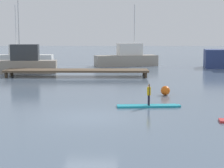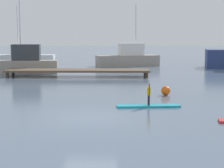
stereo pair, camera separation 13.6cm
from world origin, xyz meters
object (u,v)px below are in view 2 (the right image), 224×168
(mooring_buoy_mid, at_px, (166,91))
(paddleboard_near, at_px, (149,106))
(fishing_boat_green_midground, at_px, (20,63))
(trawler_grey_distant, at_px, (128,58))
(paddler_child_solo, at_px, (149,94))
(motor_boat_small_navy, at_px, (24,56))

(mooring_buoy_mid, bearing_deg, paddleboard_near, -109.24)
(fishing_boat_green_midground, distance_m, trawler_grey_distant, 14.52)
(paddleboard_near, height_order, paddler_child_solo, paddler_child_solo)
(motor_boat_small_navy, distance_m, mooring_buoy_mid, 33.77)
(paddler_child_solo, bearing_deg, paddleboard_near, 117.49)
(fishing_boat_green_midground, height_order, motor_boat_small_navy, fishing_boat_green_midground)
(paddler_child_solo, xyz_separation_m, motor_boat_small_navy, (-14.93, 33.55, 0.18))
(paddleboard_near, height_order, trawler_grey_distant, trawler_grey_distant)
(paddleboard_near, distance_m, paddler_child_solo, 0.67)
(paddler_child_solo, height_order, fishing_boat_green_midground, fishing_boat_green_midground)
(trawler_grey_distant, xyz_separation_m, mooring_buoy_mid, (1.78, -23.22, -0.70))
(motor_boat_small_navy, bearing_deg, mooring_buoy_mid, -61.11)
(paddleboard_near, bearing_deg, motor_boat_small_navy, 113.99)
(paddler_child_solo, xyz_separation_m, fishing_boat_green_midground, (-11.44, 17.78, 0.27))
(paddleboard_near, height_order, mooring_buoy_mid, mooring_buoy_mid)
(trawler_grey_distant, bearing_deg, paddleboard_near, -89.17)
(paddleboard_near, distance_m, mooring_buoy_mid, 4.22)
(paddler_child_solo, bearing_deg, trawler_grey_distant, 90.84)
(fishing_boat_green_midground, bearing_deg, mooring_buoy_mid, -47.08)
(paddleboard_near, bearing_deg, mooring_buoy_mid, 70.76)
(trawler_grey_distant, bearing_deg, fishing_boat_green_midground, -139.49)
(paddleboard_near, bearing_deg, fishing_boat_green_midground, 122.77)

